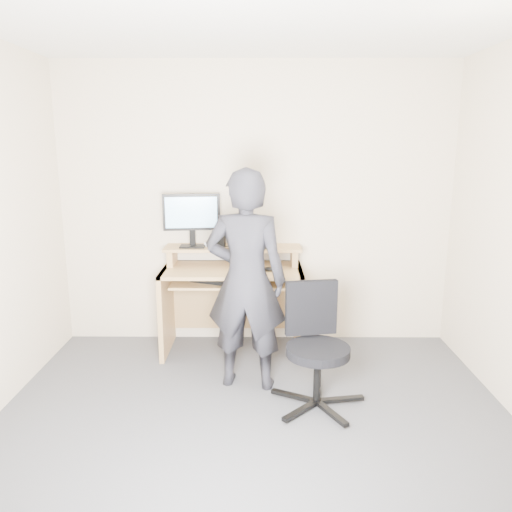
{
  "coord_description": "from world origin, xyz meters",
  "views": [
    {
      "loc": [
        0.04,
        -2.7,
        1.81
      ],
      "look_at": [
        0.01,
        1.05,
        0.95
      ],
      "focal_mm": 35.0,
      "sensor_mm": 36.0,
      "label": 1
    }
  ],
  "objects_px": {
    "desk": "(233,288)",
    "office_chair": "(315,341)",
    "monitor": "(192,216)",
    "person": "(246,280)"
  },
  "relations": [
    {
      "from": "monitor",
      "to": "desk",
      "type": "bearing_deg",
      "value": -13.41
    },
    {
      "from": "monitor",
      "to": "office_chair",
      "type": "bearing_deg",
      "value": -53.71
    },
    {
      "from": "office_chair",
      "to": "monitor",
      "type": "bearing_deg",
      "value": 124.02
    },
    {
      "from": "desk",
      "to": "office_chair",
      "type": "relative_size",
      "value": 1.43
    },
    {
      "from": "monitor",
      "to": "office_chair",
      "type": "xyz_separation_m",
      "value": [
        0.98,
        -1.02,
        -0.73
      ]
    },
    {
      "from": "person",
      "to": "desk",
      "type": "bearing_deg",
      "value": -70.56
    },
    {
      "from": "desk",
      "to": "person",
      "type": "bearing_deg",
      "value": -79.23
    },
    {
      "from": "office_chair",
      "to": "person",
      "type": "bearing_deg",
      "value": 141.66
    },
    {
      "from": "desk",
      "to": "office_chair",
      "type": "distance_m",
      "value": 1.17
    },
    {
      "from": "desk",
      "to": "monitor",
      "type": "xyz_separation_m",
      "value": [
        -0.35,
        0.04,
        0.64
      ]
    }
  ]
}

